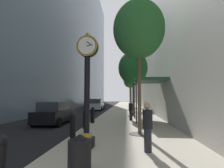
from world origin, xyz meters
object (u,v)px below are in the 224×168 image
Objects in this scene: street_tree_near at (139,30)px; street_tree_far at (130,81)px; bollard_fourth at (85,119)px; street_tree_mid_near at (133,68)px; pedestrian_walking at (131,110)px; car_black_near at (55,113)px; bollard_third at (73,125)px; car_silver_mid at (97,105)px; street_tree_mid_far at (131,78)px; car_white_far at (95,103)px; street_clock at (87,83)px; trash_bin at (80,157)px; pedestrian_by_clock at (148,126)px; bollard_fifth at (93,115)px.

street_tree_near is 1.05× the size of street_tree_far.
street_tree_mid_near reaches higher than bollard_fourth.
pedestrian_walking reaches higher than car_black_near.
street_tree_far is (3.14, 27.24, 4.60)m from bollard_third.
street_tree_mid_near is 17.42m from street_tree_far.
bollard_third is at bearing -83.39° from car_silver_mid.
car_white_far is (-7.13, 9.57, -4.05)m from street_tree_mid_far.
street_clock reaches higher than pedestrian_walking.
trash_bin is 0.22× the size of car_silver_mid.
trash_bin is 0.62× the size of pedestrian_by_clock.
street_tree_near is at bearing -32.31° from car_black_near.
street_tree_near is at bearing -90.00° from street_tree_mid_near.
pedestrian_walking is at bearing -90.88° from street_tree_far.
street_tree_far is at bearing 82.06° from bollard_fifth.
street_tree_near is 1.50× the size of car_silver_mid.
bollard_third is 1.10× the size of trash_bin.
street_clock reaches higher than bollard_fourth.
car_black_near is 14.26m from car_silver_mid.
street_tree_mid_far is 23.07m from trash_bin.
street_clock is 0.66× the size of street_tree_far.
street_tree_mid_near is 1.54× the size of car_black_near.
trash_bin is (-1.71, -5.21, -4.91)m from street_tree_near.
car_black_near is at bearing -87.43° from car_white_far.
street_tree_far is at bearing 86.87° from trash_bin.
street_tree_far reaches higher than pedestrian_by_clock.
street_tree_near reaches higher than street_tree_mid_far.
bollard_fourth is 0.27× the size of car_black_near.
pedestrian_walking is 0.38× the size of car_white_far.
street_tree_far is at bearing 82.81° from bollard_fourth.
car_black_near reaches higher than bollard_fifth.
pedestrian_walking is (-0.32, -12.11, -3.87)m from street_tree_mid_far.
street_tree_mid_near is 1.41× the size of car_silver_mid.
car_black_near is at bearing -165.76° from pedestrian_walking.
car_silver_mid is at bearing 98.78° from street_clock.
car_white_far reaches higher than bollard_fourth.
bollard_third is 7.02m from pedestrian_walking.
bollard_fifth is at bearing 90.00° from bollard_fourth.
street_tree_near reaches higher than pedestrian_by_clock.
bollard_third is at bearing -107.73° from street_tree_mid_near.
street_tree_mid_far is 12.60m from car_white_far.
street_tree_mid_near is (3.14, 7.46, 4.25)m from bollard_fourth.
bollard_third is 19.24m from street_tree_mid_far.
pedestrian_walking is (2.82, 1.70, 0.24)m from bollard_fifth.
bollard_third is at bearing 150.67° from pedestrian_by_clock.
street_clock is 8.18m from pedestrian_walking.
car_white_far reaches higher than bollard_fifth.
street_tree_far reaches higher than car_silver_mid.
bollard_third is 4.34m from trash_bin.
bollard_third and bollard_fourth have the same top height.
street_tree_mid_far is 1.41× the size of car_black_near.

